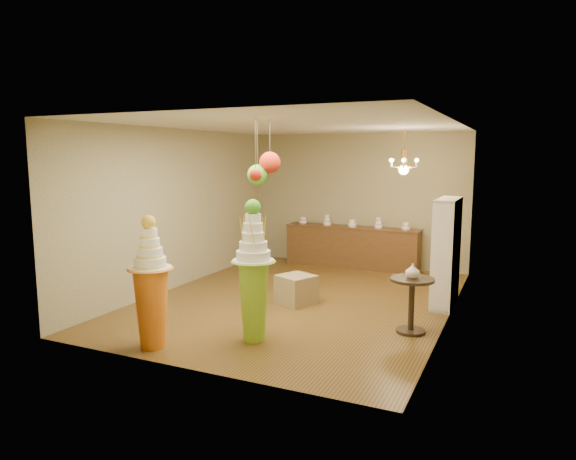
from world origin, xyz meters
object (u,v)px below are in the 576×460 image
at_px(sideboard, 352,246).
at_px(round_table, 412,297).
at_px(pedestal_orange, 151,296).
at_px(pedestal_green, 254,283).

height_order(sideboard, round_table, sideboard).
bearing_deg(pedestal_orange, pedestal_green, 35.23).
bearing_deg(pedestal_orange, sideboard, 81.42).
xyz_separation_m(pedestal_orange, round_table, (2.98, 1.98, -0.18)).
xyz_separation_m(sideboard, round_table, (2.10, -3.84, 0.04)).
bearing_deg(pedestal_orange, round_table, 33.57).
height_order(pedestal_orange, round_table, pedestal_orange).
bearing_deg(sideboard, round_table, -61.35).
relative_size(pedestal_orange, round_table, 2.20).
xyz_separation_m(pedestal_orange, sideboard, (0.88, 5.82, -0.22)).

